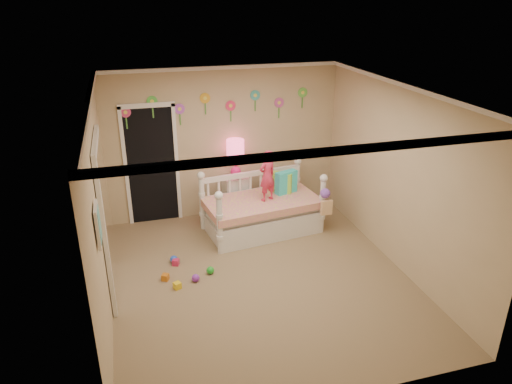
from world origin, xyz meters
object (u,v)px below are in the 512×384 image
object	(u,v)px
daybed	(262,202)
table_lamp	(235,153)
child	(267,176)
nightstand	(236,196)

from	to	relation	value
daybed	table_lamp	world-z (taller)	table_lamp
daybed	child	world-z (taller)	child
nightstand	child	bearing A→B (deg)	-70.66
table_lamp	daybed	bearing A→B (deg)	-68.61
nightstand	table_lamp	size ratio (longest dim) A/B	1.10
daybed	child	size ratio (longest dim) A/B	2.21
nightstand	table_lamp	distance (m)	0.81
child	nightstand	world-z (taller)	child
daybed	child	xyz separation A→B (m)	(0.07, -0.05, 0.48)
child	table_lamp	xyz separation A→B (m)	(-0.34, 0.74, 0.18)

